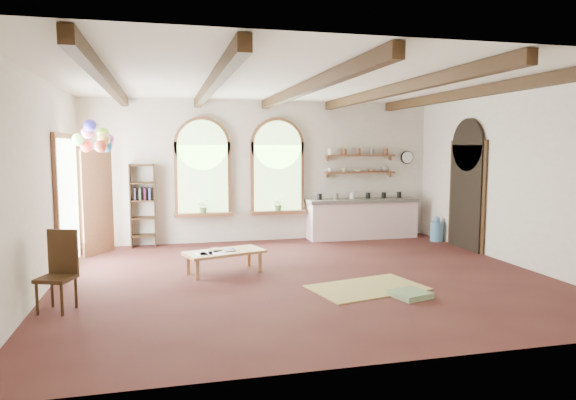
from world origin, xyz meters
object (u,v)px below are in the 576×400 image
object	(u,v)px
coffee_table	(224,254)
balloon_cluster	(96,138)
side_chair	(58,288)
kitchen_counter	(362,218)

from	to	relation	value
coffee_table	balloon_cluster	world-z (taller)	balloon_cluster
balloon_cluster	coffee_table	bearing A→B (deg)	-27.37
coffee_table	side_chair	xyz separation A→B (m)	(-2.38, -1.54, -0.03)
kitchen_counter	side_chair	world-z (taller)	side_chair
side_chair	kitchen_counter	bearing A→B (deg)	34.84
side_chair	balloon_cluster	xyz separation A→B (m)	(0.23, 2.65, 2.02)
kitchen_counter	balloon_cluster	world-z (taller)	balloon_cluster
kitchen_counter	coffee_table	bearing A→B (deg)	-143.87
kitchen_counter	side_chair	xyz separation A→B (m)	(-5.94, -4.14, -0.17)
kitchen_counter	side_chair	size ratio (longest dim) A/B	2.51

